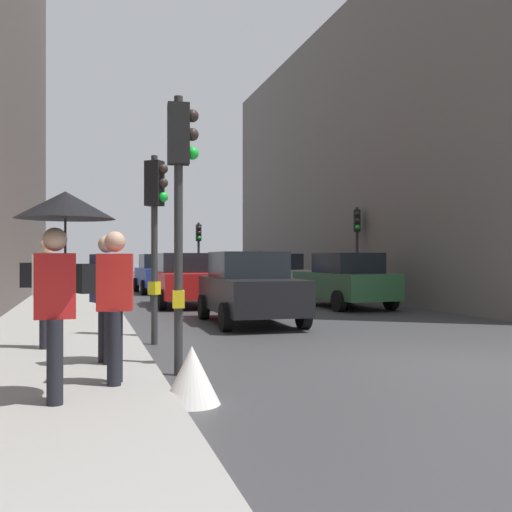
{
  "coord_description": "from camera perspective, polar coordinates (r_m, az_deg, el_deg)",
  "views": [
    {
      "loc": [
        -5.58,
        -7.73,
        1.63
      ],
      "look_at": [
        -0.19,
        11.03,
        1.66
      ],
      "focal_mm": 41.63,
      "sensor_mm": 36.0,
      "label": 1
    }
  ],
  "objects": [
    {
      "name": "building_facade_right",
      "position": [
        30.34,
        16.71,
        8.28
      ],
      "size": [
        12.0,
        27.31,
        12.09
      ],
      "primitive_type": "cube",
      "color": "slate",
      "rests_on": "ground"
    },
    {
      "name": "ground_plane",
      "position": [
        9.67,
        19.8,
        -9.8
      ],
      "size": [
        120.0,
        120.0,
        0.0
      ],
      "primitive_type": "plane",
      "color": "#38383A"
    },
    {
      "name": "car_blue_van",
      "position": [
        27.36,
        -9.24,
        -1.67
      ],
      "size": [
        2.13,
        4.26,
        1.76
      ],
      "color": "navy",
      "rests_on": "ground"
    },
    {
      "name": "pedestrian_with_black_backpack",
      "position": [
        10.19,
        -19.64,
        -2.73
      ],
      "size": [
        0.66,
        0.48,
        1.77
      ],
      "color": "black",
      "rests_on": "sidewalk_kerb"
    },
    {
      "name": "pedestrian_in_red_jacket",
      "position": [
        7.09,
        -13.39,
        -4.14
      ],
      "size": [
        0.43,
        0.36,
        1.77
      ],
      "color": "black",
      "rests_on": "sidewalk_kerb"
    },
    {
      "name": "pedestrian_with_umbrella",
      "position": [
        6.33,
        -18.13,
        1.8
      ],
      "size": [
        1.0,
        1.0,
        2.14
      ],
      "color": "black",
      "rests_on": "sidewalk_kerb"
    },
    {
      "name": "traffic_light_far_median",
      "position": [
        30.14,
        -5.53,
        1.23
      ],
      "size": [
        0.24,
        0.43,
        3.37
      ],
      "color": "#2D2D2D",
      "rests_on": "ground"
    },
    {
      "name": "car_silver_hatchback",
      "position": [
        36.77,
        -4.15,
        -1.26
      ],
      "size": [
        2.03,
        4.21,
        1.76
      ],
      "color": "#BCBCC1",
      "rests_on": "ground"
    },
    {
      "name": "car_green_estate",
      "position": [
        19.36,
        8.53,
        -2.32
      ],
      "size": [
        2.24,
        4.31,
        1.76
      ],
      "color": "#2D6038",
      "rests_on": "ground"
    },
    {
      "name": "car_dark_suv",
      "position": [
        14.55,
        -0.64,
        -3.06
      ],
      "size": [
        2.06,
        4.22,
        1.76
      ],
      "color": "black",
      "rests_on": "ground"
    },
    {
      "name": "traffic_light_mid_street",
      "position": [
        22.89,
        9.68,
        1.93
      ],
      "size": [
        0.32,
        0.45,
        3.53
      ],
      "color": "#2D2D2D",
      "rests_on": "ground"
    },
    {
      "name": "traffic_light_near_left",
      "position": [
        8.31,
        -7.3,
        6.97
      ],
      "size": [
        0.44,
        0.27,
        3.85
      ],
      "color": "#2D2D2D",
      "rests_on": "ground"
    },
    {
      "name": "pedestrian_with_grey_backpack",
      "position": [
        8.45,
        -14.43,
        -3.27
      ],
      "size": [
        0.66,
        0.46,
        1.77
      ],
      "color": "black",
      "rests_on": "sidewalk_kerb"
    },
    {
      "name": "sidewalk_kerb",
      "position": [
        13.83,
        -18.29,
        -6.53
      ],
      "size": [
        2.94,
        40.0,
        0.16
      ],
      "primitive_type": "cube",
      "color": "gray",
      "rests_on": "ground"
    },
    {
      "name": "traffic_light_near_right",
      "position": [
        11.23,
        -9.63,
        3.99
      ],
      "size": [
        0.43,
        0.39,
        3.52
      ],
      "color": "#2D2D2D",
      "rests_on": "ground"
    },
    {
      "name": "car_red_sedan",
      "position": [
        19.9,
        -6.84,
        -2.26
      ],
      "size": [
        2.08,
        4.23,
        1.76
      ],
      "color": "red",
      "rests_on": "ground"
    },
    {
      "name": "car_white_compact",
      "position": [
        24.64,
        1.94,
        -1.84
      ],
      "size": [
        2.11,
        4.25,
        1.76
      ],
      "color": "silver",
      "rests_on": "ground"
    },
    {
      "name": "warning_sign_triangle",
      "position": [
        6.73,
        -6.19,
        -11.3
      ],
      "size": [
        0.64,
        0.64,
        0.65
      ],
      "primitive_type": "cone",
      "color": "silver",
      "rests_on": "ground"
    }
  ]
}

